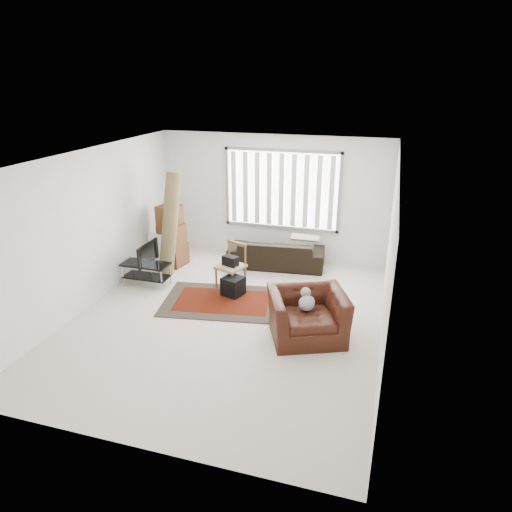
{
  "coord_description": "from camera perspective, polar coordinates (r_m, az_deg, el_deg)",
  "views": [
    {
      "loc": [
        2.39,
        -6.36,
        3.83
      ],
      "look_at": [
        0.4,
        0.34,
        1.05
      ],
      "focal_mm": 32.0,
      "sensor_mm": 36.0,
      "label": 1
    }
  ],
  "objects": [
    {
      "name": "side_chair",
      "position": [
        8.68,
        -3.13,
        -1.02
      ],
      "size": [
        0.6,
        0.6,
        0.88
      ],
      "rotation": [
        0.0,
        0.0,
        -0.34
      ],
      "color": "#8A7A5A",
      "rests_on": "ground"
    },
    {
      "name": "armchair",
      "position": [
        7.12,
        6.42,
        -6.96
      ],
      "size": [
        1.46,
        1.38,
        0.86
      ],
      "rotation": [
        0.0,
        0.0,
        0.4
      ],
      "color": "#39150B",
      "rests_on": "ground"
    },
    {
      "name": "sofa",
      "position": [
        9.7,
        2.57,
        0.89
      ],
      "size": [
        2.1,
        1.08,
        0.78
      ],
      "primitive_type": "imported",
      "rotation": [
        0.0,
        0.0,
        3.25
      ],
      "color": "black",
      "rests_on": "ground"
    },
    {
      "name": "tv_stand",
      "position": [
        9.07,
        -13.58,
        -1.64
      ],
      "size": [
        0.92,
        0.41,
        0.46
      ],
      "color": "black",
      "rests_on": "ground"
    },
    {
      "name": "room",
      "position": [
        7.55,
        -2.33,
        5.76
      ],
      "size": [
        6.0,
        6.02,
        2.71
      ],
      "color": "beige",
      "rests_on": "ground"
    },
    {
      "name": "white_flatpack",
      "position": [
        9.67,
        -11.87,
        0.34
      ],
      "size": [
        0.64,
        0.36,
        0.78
      ],
      "primitive_type": "cube",
      "rotation": [
        -0.17,
        0.0,
        -0.25
      ],
      "color": "silver",
      "rests_on": "ground"
    },
    {
      "name": "rolled_rug",
      "position": [
        9.43,
        -10.7,
        4.03
      ],
      "size": [
        0.46,
        0.81,
        2.06
      ],
      "primitive_type": "cylinder",
      "rotation": [
        -0.23,
        0.0,
        -0.21
      ],
      "color": "brown",
      "rests_on": "ground"
    },
    {
      "name": "persian_rug",
      "position": [
        8.33,
        -4.19,
        -5.67
      ],
      "size": [
        2.32,
        1.74,
        0.02
      ],
      "color": "black",
      "rests_on": "ground"
    },
    {
      "name": "subwoofer",
      "position": [
        8.48,
        -2.88,
        -3.76
      ],
      "size": [
        0.43,
        0.43,
        0.35
      ],
      "primitive_type": "cube",
      "rotation": [
        0.0,
        0.0,
        -0.3
      ],
      "color": "black",
      "rests_on": "persian_rug"
    },
    {
      "name": "moving_boxes",
      "position": [
        9.87,
        -10.5,
        2.25
      ],
      "size": [
        0.61,
        0.57,
        1.3
      ],
      "color": "brown",
      "rests_on": "ground"
    },
    {
      "name": "tv",
      "position": [
        8.94,
        -13.76,
        0.37
      ],
      "size": [
        0.1,
        0.74,
        0.43
      ],
      "primitive_type": "imported",
      "rotation": [
        0.0,
        0.0,
        1.57
      ],
      "color": "black",
      "rests_on": "tv_stand"
    }
  ]
}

